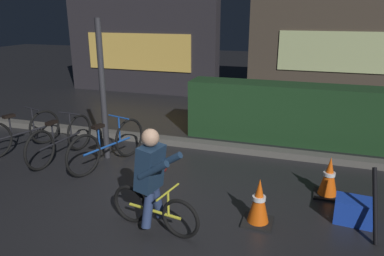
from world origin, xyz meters
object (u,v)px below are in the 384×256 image
Objects in this scene: blue_crate at (354,211)px; parked_bike_left_mid at (61,140)px; traffic_cone_near at (259,202)px; cyclist at (153,180)px; closed_umbrella at (375,205)px; street_post at (103,91)px; traffic_cone_far at (329,177)px; parked_bike_center_left at (108,145)px; parked_bike_leftmost at (21,133)px.

parked_bike_left_mid is at bearing 172.66° from blue_crate.
traffic_cone_near is 1.30m from cyclist.
closed_umbrella is at bearing 6.71° from traffic_cone_near.
street_post is 4.35m from closed_umbrella.
traffic_cone_far is (4.37, 0.01, -0.07)m from parked_bike_left_mid.
closed_umbrella is (4.12, -1.15, -0.80)m from street_post.
street_post is 4.18m from blue_crate.
parked_bike_center_left is 2.83m from traffic_cone_near.
traffic_cone_near is 0.47× the size of cyclist.
street_post is at bearing 143.58° from cyclist.
parked_bike_left_mid is 1.33× the size of cyclist.
closed_umbrella is at bearing -61.78° from traffic_cone_far.
parked_bike_leftmost is at bearing 172.82° from blue_crate.
closed_umbrella is at bearing -55.06° from blue_crate.
parked_bike_center_left is 3.46m from traffic_cone_far.
parked_bike_left_mid is (0.96, -0.11, 0.00)m from parked_bike_leftmost.
parked_bike_leftmost is (-1.67, -0.19, -0.84)m from street_post.
parked_bike_center_left reaches higher than closed_umbrella.
traffic_cone_near is at bearing -160.02° from blue_crate.
blue_crate is at bearing -83.54° from parked_bike_center_left.
traffic_cone_far is at bearing 51.10° from traffic_cone_near.
parked_bike_leftmost is 1.27× the size of cyclist.
parked_bike_center_left reaches higher than traffic_cone_far.
parked_bike_leftmost is 5.87m from closed_umbrella.
parked_bike_left_mid is 3.70m from traffic_cone_near.
parked_bike_leftmost reaches higher than traffic_cone_far.
parked_bike_leftmost reaches higher than traffic_cone_near.
traffic_cone_near is at bearing 87.36° from closed_umbrella.
closed_umbrella is (0.17, -0.25, 0.24)m from blue_crate.
traffic_cone_near is 1.02× the size of traffic_cone_far.
parked_bike_center_left is (1.87, -0.10, 0.01)m from parked_bike_leftmost.
parked_bike_leftmost is at bearing 87.03° from parked_bike_left_mid.
parked_bike_center_left is at bearing -54.93° from street_post.
parked_bike_leftmost is at bearing 102.48° from parked_bike_center_left.
street_post is at bearing 167.16° from blue_crate.
parked_bike_left_mid reaches higher than blue_crate.
parked_bike_left_mid is at bearing 158.39° from cyclist.
street_post is 3.26m from traffic_cone_near.
traffic_cone_near reaches higher than traffic_cone_far.
parked_bike_leftmost is 5.66m from blue_crate.
traffic_cone_far is 0.68m from blue_crate.
street_post is 1.49× the size of parked_bike_leftmost.
parked_bike_center_left is (0.92, 0.00, 0.01)m from parked_bike_left_mid.
traffic_cone_far reaches higher than blue_crate.
parked_bike_center_left is at bearing -76.42° from parked_bike_leftmost.
cyclist is at bearing -157.11° from traffic_cone_near.
cyclist is at bearing -98.67° from parked_bike_leftmost.
cyclist reaches higher than parked_bike_leftmost.
parked_bike_left_mid is 2.84m from cyclist.
blue_crate is at bearing -12.84° from street_post.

